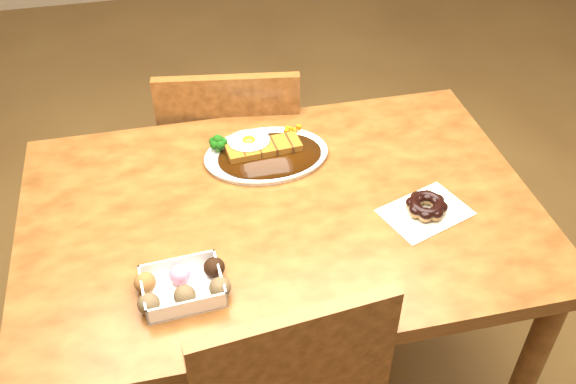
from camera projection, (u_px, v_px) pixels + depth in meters
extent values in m
cube|color=#47240E|center=(281.00, 214.00, 1.51)|extent=(1.20, 0.80, 0.04)
cylinder|color=#47240E|center=(523.00, 382.00, 1.59)|extent=(0.06, 0.06, 0.71)
cylinder|color=#47240E|center=(82.00, 258.00, 1.92)|extent=(0.06, 0.06, 0.71)
cylinder|color=#47240E|center=(421.00, 205.00, 2.10)|extent=(0.06, 0.06, 0.71)
cube|color=#47240E|center=(234.00, 163.00, 2.15)|extent=(0.48, 0.48, 0.04)
cylinder|color=#47240E|center=(281.00, 180.00, 2.43)|extent=(0.04, 0.04, 0.41)
cylinder|color=#47240E|center=(191.00, 184.00, 2.41)|extent=(0.04, 0.04, 0.41)
cylinder|color=#47240E|center=(288.00, 243.00, 2.17)|extent=(0.04, 0.04, 0.41)
cylinder|color=#47240E|center=(187.00, 249.00, 2.15)|extent=(0.04, 0.04, 0.41)
cube|color=#47240E|center=(230.00, 138.00, 1.85)|extent=(0.40, 0.09, 0.40)
cube|color=#47240E|center=(295.00, 382.00, 1.24)|extent=(0.40, 0.07, 0.40)
ellipsoid|color=white|center=(266.00, 155.00, 1.64)|extent=(0.31, 0.23, 0.01)
ellipsoid|color=black|center=(270.00, 156.00, 1.62)|extent=(0.27, 0.19, 0.01)
cube|color=#6B380C|center=(264.00, 148.00, 1.63)|extent=(0.19, 0.08, 0.02)
ellipsoid|color=white|center=(249.00, 141.00, 1.63)|extent=(0.11, 0.10, 0.01)
ellipsoid|color=#FFB214|center=(249.00, 140.00, 1.63)|extent=(0.04, 0.04, 0.02)
cube|color=white|center=(183.00, 286.00, 1.29)|extent=(0.17, 0.14, 0.04)
ellipsoid|color=black|center=(149.00, 304.00, 1.25)|extent=(0.04, 0.04, 0.04)
ellipsoid|color=black|center=(185.00, 295.00, 1.26)|extent=(0.04, 0.04, 0.04)
ellipsoid|color=black|center=(220.00, 287.00, 1.28)|extent=(0.04, 0.04, 0.04)
ellipsoid|color=brown|center=(145.00, 282.00, 1.29)|extent=(0.04, 0.04, 0.04)
ellipsoid|color=pink|center=(180.00, 275.00, 1.31)|extent=(0.04, 0.04, 0.04)
ellipsoid|color=black|center=(214.00, 267.00, 1.32)|extent=(0.04, 0.04, 0.04)
cube|color=silver|center=(425.00, 212.00, 1.48)|extent=(0.23, 0.19, 0.00)
torus|color=olive|center=(426.00, 207.00, 1.47)|extent=(0.12, 0.12, 0.03)
torus|color=black|center=(427.00, 204.00, 1.47)|extent=(0.11, 0.11, 0.02)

